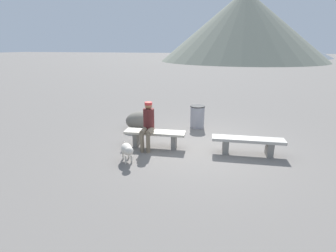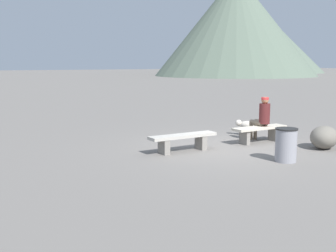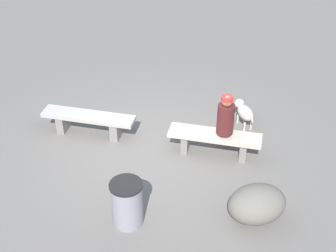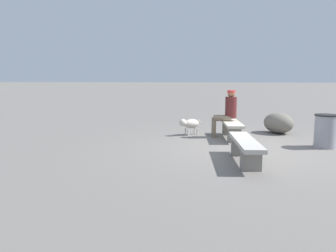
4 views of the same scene
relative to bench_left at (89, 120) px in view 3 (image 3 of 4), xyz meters
name	(u,v)px [view 3 (image 3 of 4)]	position (x,y,z in m)	size (l,w,h in m)	color
ground	(148,153)	(1.33, -0.20, -0.35)	(210.00, 210.00, 0.06)	slate
bench_left	(89,120)	(0.00, 0.00, 0.00)	(1.90, 0.54, 0.45)	gray
bench_right	(215,139)	(2.55, 0.12, 0.02)	(1.76, 0.57, 0.46)	gray
seated_person	(226,120)	(2.71, 0.23, 0.42)	(0.36, 0.67, 1.31)	#511E1E
dog	(244,111)	(2.91, 1.26, 0.01)	(0.52, 0.62, 0.48)	beige
trash_bin	(127,203)	(1.64, -2.01, 0.08)	(0.52, 0.52, 0.79)	gray
boulder	(257,204)	(3.57, -1.32, -0.01)	(0.71, 0.95, 0.61)	#6B665B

